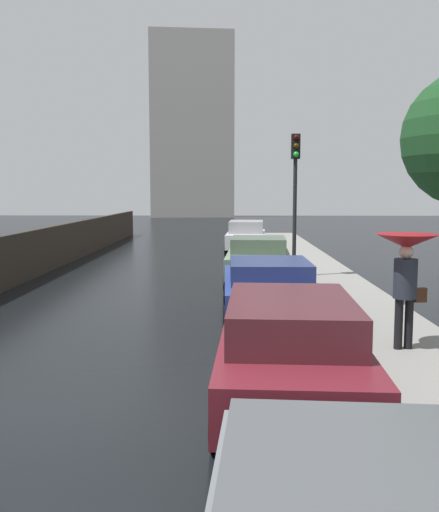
% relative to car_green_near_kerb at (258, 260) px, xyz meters
% --- Properties ---
extents(ground, '(120.00, 120.00, 0.00)m').
position_rel_car_green_near_kerb_xyz_m(ground, '(-2.95, -10.29, -0.75)').
color(ground, black).
extents(car_green_near_kerb, '(2.06, 4.29, 1.41)m').
position_rel_car_green_near_kerb_xyz_m(car_green_near_kerb, '(0.00, 0.00, 0.00)').
color(car_green_near_kerb, slate).
rests_on(car_green_near_kerb, ground).
extents(car_blue_mid_road, '(1.92, 4.23, 1.38)m').
position_rel_car_green_near_kerb_xyz_m(car_blue_mid_road, '(-0.03, -5.10, -0.02)').
color(car_blue_mid_road, navy).
rests_on(car_blue_mid_road, ground).
extents(car_white_far_ahead, '(1.96, 4.29, 1.47)m').
position_rel_car_green_near_kerb_xyz_m(car_white_far_ahead, '(-0.12, 8.72, 0.02)').
color(car_white_far_ahead, silver).
rests_on(car_white_far_ahead, ground).
extents(car_maroon_far_lane, '(2.00, 4.61, 1.44)m').
position_rel_car_green_near_kerb_xyz_m(car_maroon_far_lane, '(-0.05, -9.64, 0.02)').
color(car_maroon_far_lane, maroon).
rests_on(car_maroon_far_lane, ground).
extents(pedestrian_with_umbrella_near, '(1.03, 1.03, 1.94)m').
position_rel_car_green_near_kerb_xyz_m(pedestrian_with_umbrella_near, '(2.09, -7.48, 0.92)').
color(pedestrian_with_umbrella_near, black).
rests_on(pedestrian_with_umbrella_near, sidewalk_strip).
extents(traffic_light, '(0.26, 0.39, 4.39)m').
position_rel_car_green_near_kerb_xyz_m(traffic_light, '(1.16, 0.77, 2.43)').
color(traffic_light, black).
rests_on(traffic_light, sidewalk_strip).
extents(distant_tower, '(10.09, 11.27, 19.69)m').
position_rel_car_green_near_kerb_xyz_m(distant_tower, '(-5.49, 49.35, 9.09)').
color(distant_tower, '#9E9993').
rests_on(distant_tower, ground).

